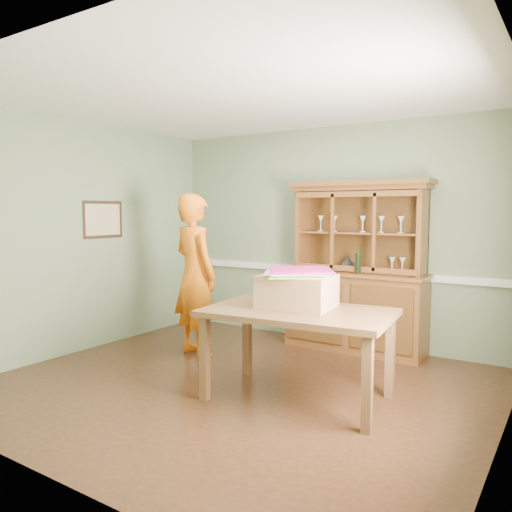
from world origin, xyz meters
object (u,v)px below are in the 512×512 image
Objects in this scene: dining_table at (298,320)px; cardboard_box at (297,291)px; person at (195,275)px; china_hutch at (356,291)px.

cardboard_box is (-0.06, 0.08, 0.24)m from dining_table.
cardboard_box is 1.67m from person.
dining_table is (0.18, -1.77, -0.00)m from china_hutch.
person is (-1.65, 0.58, 0.22)m from dining_table.
china_hutch is at bearing 89.56° from dining_table.
china_hutch is 1.71m from cardboard_box.
cardboard_box is at bearing 118.75° from dining_table.
china_hutch is 3.22× the size of cardboard_box.
person is at bearing 162.81° from cardboard_box.
china_hutch reaches higher than person.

